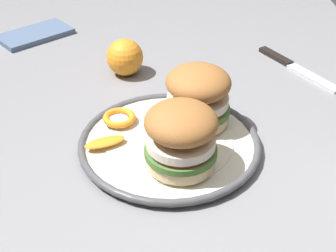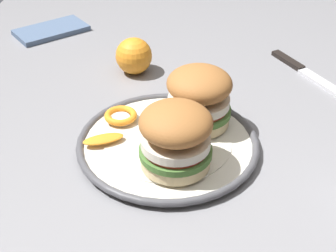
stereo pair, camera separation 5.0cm
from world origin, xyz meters
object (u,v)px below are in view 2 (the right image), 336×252
Objects in this scene: dinner_plate at (168,141)px; whole_orange at (134,56)px; dining_table at (159,187)px; sandwich_half_left at (199,96)px; sandwich_half_right at (176,136)px; table_knife at (303,71)px.

whole_orange reaches higher than dinner_plate.
dining_table is 11.10× the size of sandwich_half_left.
dinner_plate is 2.29× the size of sandwich_half_right.
sandwich_half_right reaches higher than whole_orange.
whole_orange is (-0.25, -0.07, 0.12)m from dining_table.
sandwich_half_left is at bearing 163.67° from sandwich_half_right.
dining_table is 11.39× the size of sandwich_half_right.
dinner_plate is at bearing -167.17° from sandwich_half_right.
dining_table is 19.69× the size of whole_orange.
sandwich_half_left is (-0.05, 0.06, 0.16)m from dining_table.
whole_orange is (-0.20, -0.13, -0.03)m from sandwich_half_left.
whole_orange is (-0.32, -0.10, -0.03)m from sandwich_half_right.
dinner_plate reaches higher than dining_table.
dinner_plate is 0.26m from whole_orange.
dining_table is 7.40× the size of table_knife.
sandwich_half_left is 0.24m from whole_orange.
dining_table is 0.18m from sandwich_half_left.
sandwich_half_right reaches higher than dining_table.
sandwich_half_right is (0.07, 0.01, 0.06)m from dinner_plate.
sandwich_half_left is 1.03× the size of sandwich_half_right.
sandwich_half_left reaches higher than table_knife.
whole_orange is 0.38× the size of table_knife.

